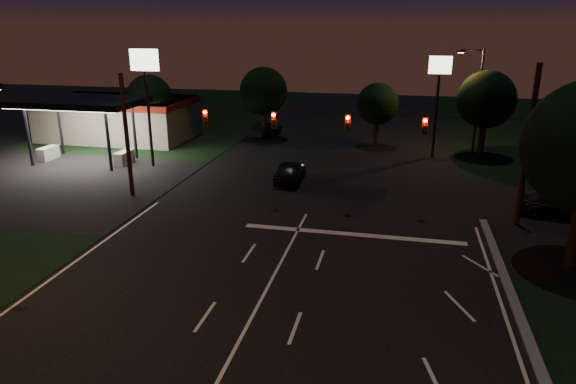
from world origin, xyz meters
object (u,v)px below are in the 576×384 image
(car_oncoming_b, at_px, (266,129))
(car_cross, at_px, (563,207))
(utility_pole_right, at_px, (516,224))
(car_oncoming_a, at_px, (290,171))

(car_oncoming_b, relative_size, car_cross, 0.85)
(utility_pole_right, height_order, car_oncoming_a, utility_pole_right)
(car_oncoming_a, bearing_deg, car_oncoming_b, -70.51)
(utility_pole_right, bearing_deg, car_cross, 29.42)
(utility_pole_right, bearing_deg, car_oncoming_b, 134.78)
(utility_pole_right, xyz_separation_m, car_oncoming_b, (-20.14, 20.29, 0.70))
(car_oncoming_a, xyz_separation_m, car_oncoming_b, (-5.74, 14.96, -0.08))
(car_oncoming_a, distance_m, car_cross, 17.59)
(utility_pole_right, height_order, car_cross, utility_pole_right)
(car_oncoming_a, bearing_deg, utility_pole_right, 158.20)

